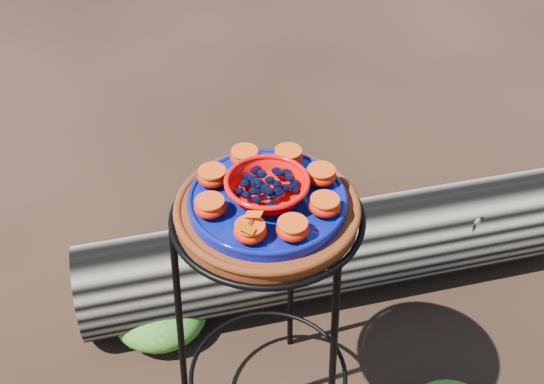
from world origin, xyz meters
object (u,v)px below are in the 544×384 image
(terracotta_saucer, at_px, (267,211))
(driftwood_log, at_px, (327,249))
(plant_stand, at_px, (268,324))
(red_bowl, at_px, (267,189))
(cobalt_plate, at_px, (267,201))

(terracotta_saucer, bearing_deg, driftwood_log, 84.86)
(plant_stand, relative_size, driftwood_log, 0.46)
(driftwood_log, bearing_deg, red_bowl, -95.14)
(plant_stand, xyz_separation_m, cobalt_plate, (0.00, 0.00, 0.39))
(plant_stand, bearing_deg, cobalt_plate, 0.00)
(cobalt_plate, distance_m, driftwood_log, 0.78)
(red_bowl, relative_size, driftwood_log, 0.11)
(plant_stand, relative_size, red_bowl, 4.38)
(plant_stand, xyz_separation_m, terracotta_saucer, (0.00, 0.00, 0.37))
(terracotta_saucer, distance_m, cobalt_plate, 0.03)
(red_bowl, distance_m, driftwood_log, 0.80)
(cobalt_plate, bearing_deg, terracotta_saucer, 0.00)
(plant_stand, height_order, cobalt_plate, cobalt_plate)
(cobalt_plate, bearing_deg, plant_stand, 0.00)
(plant_stand, distance_m, red_bowl, 0.42)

